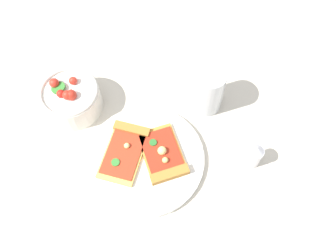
{
  "coord_description": "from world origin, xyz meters",
  "views": [
    {
      "loc": [
        0.01,
        0.3,
        0.73
      ],
      "look_at": [
        -0.09,
        -0.05,
        0.03
      ],
      "focal_mm": 38.47,
      "sensor_mm": 36.0,
      "label": 1
    }
  ],
  "objects_px": {
    "salad_bowl": "(71,98)",
    "soda_glass": "(207,91)",
    "pizza_slice_near": "(163,157)",
    "pizza_slice_far": "(125,148)",
    "pepper_shaker": "(254,155)",
    "plate": "(145,161)"
  },
  "relations": [
    {
      "from": "pizza_slice_far",
      "to": "salad_bowl",
      "type": "relative_size",
      "value": 1.18
    },
    {
      "from": "salad_bowl",
      "to": "pepper_shaker",
      "type": "xyz_separation_m",
      "value": [
        -0.35,
        0.23,
        -0.0
      ]
    },
    {
      "from": "plate",
      "to": "pepper_shaker",
      "type": "xyz_separation_m",
      "value": [
        -0.22,
        0.06,
        0.03
      ]
    },
    {
      "from": "salad_bowl",
      "to": "soda_glass",
      "type": "height_order",
      "value": "soda_glass"
    },
    {
      "from": "pizza_slice_far",
      "to": "plate",
      "type": "bearing_deg",
      "value": 137.39
    },
    {
      "from": "pizza_slice_near",
      "to": "salad_bowl",
      "type": "relative_size",
      "value": 0.97
    },
    {
      "from": "pizza_slice_near",
      "to": "pepper_shaker",
      "type": "bearing_deg",
      "value": 164.89
    },
    {
      "from": "salad_bowl",
      "to": "pizza_slice_near",
      "type": "bearing_deg",
      "value": 132.19
    },
    {
      "from": "pepper_shaker",
      "to": "pizza_slice_near",
      "type": "bearing_deg",
      "value": -15.11
    },
    {
      "from": "pizza_slice_near",
      "to": "soda_glass",
      "type": "bearing_deg",
      "value": -138.39
    },
    {
      "from": "salad_bowl",
      "to": "soda_glass",
      "type": "bearing_deg",
      "value": 166.85
    },
    {
      "from": "soda_glass",
      "to": "pepper_shaker",
      "type": "bearing_deg",
      "value": 107.84
    },
    {
      "from": "pizza_slice_near",
      "to": "pizza_slice_far",
      "type": "distance_m",
      "value": 0.08
    },
    {
      "from": "pizza_slice_near",
      "to": "pizza_slice_far",
      "type": "xyz_separation_m",
      "value": [
        0.07,
        -0.04,
        -0.0
      ]
    },
    {
      "from": "plate",
      "to": "pizza_slice_near",
      "type": "bearing_deg",
      "value": 169.71
    },
    {
      "from": "soda_glass",
      "to": "pizza_slice_near",
      "type": "bearing_deg",
      "value": 41.61
    },
    {
      "from": "pepper_shaker",
      "to": "plate",
      "type": "bearing_deg",
      "value": -14.29
    },
    {
      "from": "salad_bowl",
      "to": "soda_glass",
      "type": "relative_size",
      "value": 1.13
    },
    {
      "from": "pizza_slice_far",
      "to": "pepper_shaker",
      "type": "distance_m",
      "value": 0.27
    },
    {
      "from": "salad_bowl",
      "to": "soda_glass",
      "type": "xyz_separation_m",
      "value": [
        -0.3,
        0.07,
        0.02
      ]
    },
    {
      "from": "pepper_shaker",
      "to": "salad_bowl",
      "type": "bearing_deg",
      "value": -33.76
    },
    {
      "from": "pizza_slice_near",
      "to": "pizza_slice_far",
      "type": "height_order",
      "value": "pizza_slice_near"
    }
  ]
}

